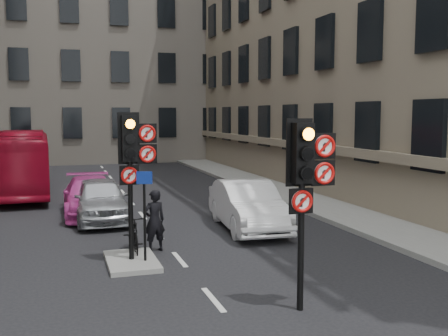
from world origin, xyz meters
TOP-DOWN VIEW (x-y plane):
  - pavement_right at (7.20, 12.00)m, footprint 3.00×50.00m
  - centre_island at (-1.20, 5.00)m, footprint 1.20×2.00m
  - building_far at (0.00, 38.00)m, footprint 30.00×14.00m
  - signal_near at (1.49, 0.99)m, footprint 0.91×0.40m
  - signal_far at (-1.11, 4.99)m, footprint 0.91×0.40m
  - car_silver at (-1.50, 10.54)m, footprint 1.79×4.35m
  - car_white at (2.85, 7.77)m, footprint 1.99×4.75m
  - car_pink at (-1.76, 11.68)m, footprint 1.93×4.70m
  - bus_red at (-4.50, 18.31)m, footprint 2.64×10.39m
  - motorcycle at (-1.01, 6.00)m, footprint 0.52×1.76m
  - motorcyclist at (-0.45, 6.00)m, footprint 0.68×0.52m
  - info_sign at (-0.90, 4.75)m, footprint 0.37×0.15m

SIDE VIEW (x-z plane):
  - centre_island at x=-1.20m, z-range 0.00..0.12m
  - pavement_right at x=7.20m, z-range 0.00..0.16m
  - motorcycle at x=-1.01m, z-range 0.00..1.06m
  - car_pink at x=-1.76m, z-range 0.00..1.36m
  - car_silver at x=-1.50m, z-range 0.00..1.48m
  - car_white at x=2.85m, z-range 0.00..1.53m
  - motorcyclist at x=-0.45m, z-range 0.00..1.66m
  - bus_red at x=-4.50m, z-range 0.00..2.88m
  - info_sign at x=-0.90m, z-range 0.44..2.61m
  - signal_near at x=1.49m, z-range 0.79..4.37m
  - signal_far at x=-1.11m, z-range 0.91..4.49m
  - building_far at x=0.00m, z-range 0.00..20.00m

